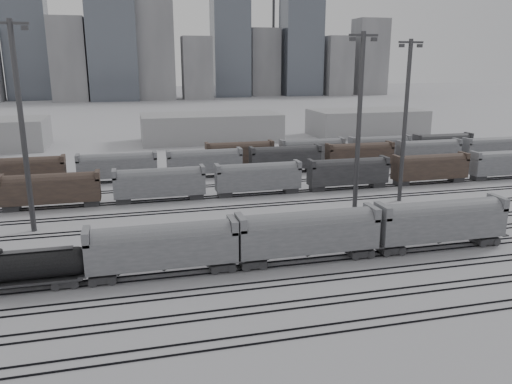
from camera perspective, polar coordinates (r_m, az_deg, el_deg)
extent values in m
plane|color=silver|center=(56.70, 0.56, -8.87)|extent=(900.00, 900.00, 0.00)
cube|color=black|center=(44.14, 5.67, -16.13)|extent=(220.00, 0.07, 0.16)
cube|color=black|center=(45.31, 5.03, -15.25)|extent=(220.00, 0.07, 0.16)
cube|color=black|center=(48.26, 3.61, -13.23)|extent=(220.00, 0.07, 0.16)
cube|color=black|center=(49.47, 3.08, -12.48)|extent=(220.00, 0.07, 0.16)
cube|color=black|center=(52.53, 1.91, -10.78)|extent=(220.00, 0.07, 0.16)
cube|color=black|center=(53.77, 1.48, -10.14)|extent=(220.00, 0.07, 0.16)
cube|color=black|center=(56.91, 0.49, -8.69)|extent=(220.00, 0.07, 0.16)
cube|color=black|center=(58.19, 0.13, -8.15)|extent=(220.00, 0.07, 0.16)
cube|color=black|center=(61.40, -0.71, -6.90)|extent=(220.00, 0.07, 0.16)
cube|color=black|center=(62.70, -1.02, -6.43)|extent=(220.00, 0.07, 0.16)
cube|color=black|center=(65.95, -1.74, -5.35)|extent=(220.00, 0.07, 0.16)
cube|color=black|center=(67.27, -2.01, -4.95)|extent=(220.00, 0.07, 0.16)
cube|color=black|center=(72.43, -2.95, -3.51)|extent=(220.00, 0.07, 0.16)
cube|color=black|center=(73.77, -3.17, -3.18)|extent=(220.00, 0.07, 0.16)
cube|color=black|center=(79.00, -3.96, -1.98)|extent=(220.00, 0.07, 0.16)
cube|color=black|center=(80.35, -4.15, -1.70)|extent=(220.00, 0.07, 0.16)
cube|color=black|center=(85.63, -4.81, -0.68)|extent=(220.00, 0.07, 0.16)
cube|color=black|center=(87.00, -4.97, -0.44)|extent=(220.00, 0.07, 0.16)
cube|color=black|center=(93.28, -5.64, 0.58)|extent=(220.00, 0.07, 0.16)
cube|color=black|center=(94.66, -5.77, 0.78)|extent=(220.00, 0.07, 0.16)
cube|color=black|center=(100.98, -6.34, 1.64)|extent=(220.00, 0.07, 0.16)
cube|color=black|center=(102.37, -6.45, 1.82)|extent=(220.00, 0.07, 0.16)
cube|color=black|center=(108.73, -6.94, 2.56)|extent=(220.00, 0.07, 0.16)
cube|color=black|center=(110.12, -7.04, 2.71)|extent=(220.00, 0.07, 0.16)
cube|color=#252628|center=(56.26, -20.90, -9.47)|extent=(2.64, 2.13, 0.71)
cube|color=#252628|center=(57.19, -27.08, -9.20)|extent=(15.73, 2.74, 0.25)
sphere|color=black|center=(55.31, -19.79, -7.39)|extent=(2.94, 2.94, 2.94)
cube|color=#252628|center=(55.89, -17.12, -9.26)|extent=(2.78, 2.24, 0.75)
cube|color=#252628|center=(56.51, -3.92, -8.34)|extent=(2.78, 2.24, 0.75)
cube|color=gray|center=(54.90, -10.60, -6.45)|extent=(16.02, 3.20, 3.42)
cylinder|color=gray|center=(54.45, -10.66, -5.19)|extent=(14.52, 3.10, 3.10)
cube|color=gray|center=(54.33, -18.84, -4.84)|extent=(0.75, 3.20, 1.50)
cube|color=gray|center=(55.10, -2.69, -3.77)|extent=(0.75, 3.20, 1.50)
cone|color=#252628|center=(55.67, -10.50, -8.45)|extent=(2.56, 2.56, 0.96)
cube|color=#252628|center=(57.18, -0.42, -8.00)|extent=(2.87, 2.32, 0.77)
cube|color=#252628|center=(61.49, 11.75, -6.66)|extent=(2.87, 2.32, 0.77)
cube|color=gray|center=(58.08, 5.96, -4.97)|extent=(16.58, 3.32, 3.54)
cylinder|color=gray|center=(57.65, 5.99, -3.73)|extent=(15.03, 3.20, 3.20)
cube|color=gray|center=(55.22, -1.77, -3.52)|extent=(0.77, 3.32, 1.55)
cube|color=gray|center=(60.52, 13.11, -2.27)|extent=(0.77, 3.32, 1.55)
cone|color=#252628|center=(58.84, 5.90, -6.95)|extent=(2.65, 2.65, 0.99)
cube|color=#252628|center=(63.31, 15.09, -6.23)|extent=(2.89, 2.34, 0.78)
cube|color=#252628|center=(70.63, 24.63, -4.90)|extent=(2.89, 2.34, 0.78)
cube|color=gray|center=(65.92, 20.32, -3.41)|extent=(16.70, 3.34, 3.56)
cylinder|color=gray|center=(65.54, 20.43, -2.30)|extent=(15.14, 3.23, 3.23)
cube|color=gray|center=(61.16, 14.29, -2.13)|extent=(0.78, 3.34, 1.56)
cube|color=gray|center=(70.12, 25.90, -1.04)|extent=(0.78, 3.34, 1.56)
cone|color=#252628|center=(66.59, 20.16, -5.19)|extent=(2.67, 2.67, 1.00)
cylinder|color=#39393C|center=(72.69, -25.14, 6.41)|extent=(0.71, 0.71, 27.88)
cube|color=#39393C|center=(72.33, -26.33, 16.93)|extent=(4.46, 0.33, 0.33)
cube|color=#39393C|center=(72.00, -24.92, 16.65)|extent=(0.78, 0.56, 0.56)
cylinder|color=#39393C|center=(73.24, 11.65, 7.07)|extent=(0.68, 0.68, 26.70)
cube|color=#39393C|center=(72.74, 12.19, 17.12)|extent=(4.27, 0.32, 0.32)
cube|color=#39393C|center=(72.02, 10.97, 16.78)|extent=(0.75, 0.53, 0.53)
cube|color=#39393C|center=(73.43, 13.34, 16.61)|extent=(0.75, 0.53, 0.53)
cylinder|color=#39393C|center=(84.91, 16.66, 7.57)|extent=(0.67, 0.67, 26.13)
cube|color=#39393C|center=(84.43, 17.30, 16.03)|extent=(4.18, 0.31, 0.31)
cube|color=#39393C|center=(83.62, 16.32, 15.76)|extent=(0.73, 0.52, 0.52)
cube|color=#39393C|center=(85.23, 18.20, 15.59)|extent=(0.73, 0.52, 0.52)
cube|color=#4E3C31|center=(85.53, -22.37, 0.11)|extent=(15.00, 3.00, 5.60)
cube|color=gray|center=(84.71, -10.95, 0.83)|extent=(15.00, 3.00, 5.60)
cube|color=gray|center=(87.25, 0.26, 1.50)|extent=(15.00, 3.00, 5.60)
cube|color=#252628|center=(92.90, 10.46, 2.07)|extent=(15.00, 3.00, 5.60)
cube|color=#4E3C31|center=(101.11, 19.27, 2.50)|extent=(15.00, 3.00, 5.60)
cube|color=gray|center=(111.34, 26.61, 2.82)|extent=(15.00, 3.00, 5.60)
cube|color=#4E3C31|center=(102.12, -25.10, 2.05)|extent=(15.00, 3.00, 5.60)
cube|color=gray|center=(100.25, -15.54, 2.69)|extent=(15.00, 3.00, 5.60)
cube|color=gray|center=(101.25, -5.88, 3.27)|extent=(15.00, 3.00, 5.60)
cube|color=#252628|center=(105.02, 3.35, 3.73)|extent=(15.00, 3.00, 5.60)
cube|color=#4E3C31|center=(111.29, 11.74, 4.07)|extent=(15.00, 3.00, 5.60)
cube|color=gray|center=(119.66, 19.11, 4.29)|extent=(15.00, 3.00, 5.60)
cube|color=gray|center=(129.74, 25.43, 4.43)|extent=(15.00, 3.00, 5.60)
cube|color=#4E3C31|center=(110.57, -1.88, 4.30)|extent=(15.00, 3.00, 5.60)
cube|color=gray|center=(115.37, 6.42, 4.65)|extent=(15.00, 3.00, 5.60)
cube|color=gray|center=(122.37, 13.92, 4.88)|extent=(15.00, 3.00, 5.60)
cube|color=#252628|center=(131.20, 20.52, 5.02)|extent=(15.00, 3.00, 5.60)
cube|color=gray|center=(148.28, -5.17, 7.36)|extent=(40.00, 18.00, 8.00)
cube|color=gray|center=(163.79, 12.52, 7.76)|extent=(35.00, 18.00, 8.00)
cube|color=#505660|center=(335.51, -25.08, 16.28)|extent=(25.00, 20.00, 80.00)
cube|color=#969699|center=(331.75, -20.42, 13.98)|extent=(20.00, 16.00, 48.00)
cube|color=#505660|center=(331.24, -16.27, 18.38)|extent=(28.00, 22.40, 95.00)
cube|color=#969699|center=(330.84, -11.56, 15.62)|extent=(22.00, 17.60, 60.00)
cube|color=#969699|center=(333.10, -7.04, 13.90)|extent=(18.00, 14.40, 38.00)
cube|color=#505660|center=(337.52, -2.73, 16.88)|extent=(24.00, 19.20, 72.00)
cube|color=#969699|center=(343.19, 1.52, 14.60)|extent=(20.00, 16.00, 45.00)
cube|color=#505660|center=(351.47, 5.67, 18.04)|extent=(26.00, 20.80, 88.00)
cube|color=#969699|center=(360.04, 9.44, 14.02)|extent=(18.00, 14.40, 40.00)
cube|color=#969699|center=(370.71, 13.14, 14.78)|extent=(22.00, 17.60, 52.00)
cylinder|color=#39393C|center=(356.68, -17.88, 18.36)|extent=(1.80, 1.80, 100.00)
cylinder|color=#39393C|center=(370.99, 2.01, 18.85)|extent=(1.80, 1.80, 100.00)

